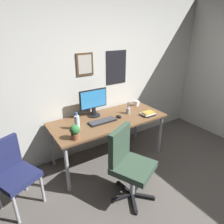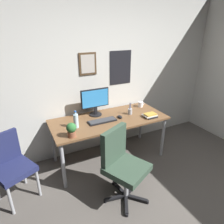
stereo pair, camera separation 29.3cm
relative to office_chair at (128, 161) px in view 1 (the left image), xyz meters
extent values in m
cube|color=silver|center=(0.39, 1.26, 0.77)|extent=(4.40, 0.08, 2.60)
cube|color=#4C3823|center=(0.05, 1.22, 1.00)|extent=(0.28, 0.02, 0.34)
cube|color=beige|center=(0.05, 1.21, 1.00)|extent=(0.22, 0.00, 0.28)
cube|color=black|center=(0.63, 1.22, 0.89)|extent=(0.40, 0.01, 0.56)
cube|color=brown|center=(0.21, 0.79, 0.19)|extent=(1.79, 0.77, 0.03)
cylinder|color=#9EA0A5|center=(-0.62, 0.47, -0.17)|extent=(0.05, 0.05, 0.71)
cylinder|color=#9EA0A5|center=(1.05, 0.47, -0.17)|extent=(0.05, 0.05, 0.71)
cylinder|color=#9EA0A5|center=(-0.62, 1.12, -0.17)|extent=(0.05, 0.05, 0.71)
cylinder|color=#9EA0A5|center=(1.05, 1.12, -0.17)|extent=(0.05, 0.05, 0.71)
cube|color=#334738|center=(0.03, -0.07, -0.07)|extent=(0.61, 0.61, 0.08)
cube|color=#334738|center=(-0.05, 0.11, 0.20)|extent=(0.41, 0.25, 0.45)
cylinder|color=#9EA0A5|center=(0.03, -0.07, -0.32)|extent=(0.08, 0.08, 0.42)
cube|color=black|center=(0.16, -0.01, -0.49)|extent=(0.27, 0.16, 0.03)
cylinder|color=black|center=(0.29, 0.05, -0.51)|extent=(0.05, 0.05, 0.04)
cube|color=black|center=(0.02, 0.07, -0.49)|extent=(0.08, 0.28, 0.03)
cylinder|color=black|center=(0.00, 0.21, -0.51)|extent=(0.05, 0.05, 0.04)
cube|color=black|center=(-0.10, -0.05, -0.49)|extent=(0.28, 0.09, 0.03)
cylinder|color=black|center=(-0.24, -0.02, -0.51)|extent=(0.05, 0.05, 0.04)
cube|color=black|center=(-0.03, -0.19, -0.49)|extent=(0.17, 0.27, 0.03)
cylinder|color=black|center=(-0.10, -0.32, -0.51)|extent=(0.05, 0.05, 0.04)
cube|color=black|center=(0.13, -0.17, -0.49)|extent=(0.22, 0.23, 0.03)
cylinder|color=black|center=(0.23, -0.27, -0.51)|extent=(0.05, 0.05, 0.04)
cube|color=#1E234C|center=(-1.20, 0.55, -0.09)|extent=(0.56, 0.56, 0.07)
cube|color=#1E234C|center=(-1.28, 0.73, 0.15)|extent=(0.38, 0.22, 0.40)
cylinder|color=#9EA0A5|center=(-1.28, 0.31, -0.33)|extent=(0.05, 0.05, 0.41)
cylinder|color=#9EA0A5|center=(-0.96, 0.47, -0.33)|extent=(0.05, 0.05, 0.41)
cylinder|color=#9EA0A5|center=(-1.11, 0.79, -0.33)|extent=(0.05, 0.05, 0.41)
cylinder|color=black|center=(0.08, 1.02, 0.22)|extent=(0.20, 0.20, 0.01)
cube|color=black|center=(0.08, 1.02, 0.28)|extent=(0.05, 0.04, 0.12)
cube|color=black|center=(0.08, 1.03, 0.49)|extent=(0.46, 0.02, 0.30)
cube|color=#338CD8|center=(0.08, 1.01, 0.49)|extent=(0.43, 0.00, 0.27)
cube|color=black|center=(0.07, 0.74, 0.22)|extent=(0.43, 0.15, 0.02)
cube|color=#38383A|center=(0.07, 0.74, 0.23)|extent=(0.41, 0.13, 0.00)
ellipsoid|color=black|center=(0.37, 0.74, 0.23)|extent=(0.06, 0.11, 0.04)
cylinder|color=silver|center=(-0.33, 0.74, 0.31)|extent=(0.07, 0.07, 0.20)
cylinder|color=silver|center=(-0.33, 0.74, 0.43)|extent=(0.03, 0.03, 0.04)
cylinder|color=#2659B2|center=(-0.33, 0.74, 0.45)|extent=(0.03, 0.03, 0.01)
cylinder|color=white|center=(0.93, 1.00, 0.25)|extent=(0.09, 0.09, 0.09)
torus|color=white|center=(0.99, 1.00, 0.26)|extent=(0.05, 0.01, 0.05)
cylinder|color=brown|center=(-0.46, 0.51, 0.25)|extent=(0.11, 0.11, 0.07)
sphere|color=#2D6B33|center=(-0.46, 0.51, 0.34)|extent=(0.13, 0.13, 0.13)
ellipsoid|color=#287A38|center=(-0.49, 0.54, 0.35)|extent=(0.07, 0.08, 0.02)
ellipsoid|color=#287A38|center=(-0.43, 0.54, 0.36)|extent=(0.07, 0.08, 0.02)
ellipsoid|color=#287A38|center=(-0.48, 0.48, 0.35)|extent=(0.08, 0.07, 0.02)
cylinder|color=#9EA0A5|center=(0.59, 0.80, 0.26)|extent=(0.07, 0.07, 0.09)
cylinder|color=#263FBF|center=(0.59, 0.80, 0.33)|extent=(0.01, 0.01, 0.13)
cylinder|color=red|center=(0.59, 0.80, 0.33)|extent=(0.01, 0.01, 0.13)
cylinder|color=black|center=(0.59, 0.81, 0.33)|extent=(0.01, 0.01, 0.13)
cylinder|color=#9EA0A5|center=(0.60, 0.80, 0.34)|extent=(0.01, 0.03, 0.14)
cylinder|color=#9EA0A5|center=(0.59, 0.80, 0.34)|extent=(0.01, 0.02, 0.14)
cube|color=black|center=(0.83, 0.56, 0.22)|extent=(0.17, 0.16, 0.02)
cube|color=silver|center=(0.82, 0.57, 0.24)|extent=(0.21, 0.16, 0.02)
cube|color=gold|center=(0.82, 0.56, 0.26)|extent=(0.18, 0.12, 0.02)
camera|label=1|loc=(-1.25, -1.57, 1.52)|focal=31.72mm
camera|label=2|loc=(-0.99, -1.72, 1.52)|focal=31.72mm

